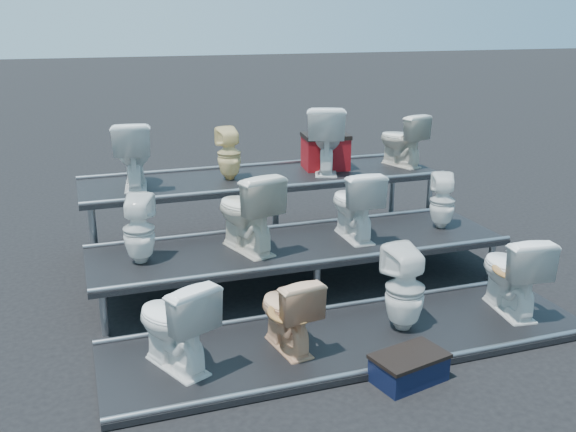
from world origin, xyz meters
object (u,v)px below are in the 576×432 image
object	(u,v)px
toilet_5	(247,211)
toilet_7	(443,201)
toilet_9	(229,154)
toilet_0	(174,323)
red_crate	(325,153)
toilet_1	(288,311)
step_stool	(409,369)
toilet_2	(405,288)
toilet_3	(512,272)
toilet_10	(325,139)
toilet_8	(133,154)
toilet_4	(139,229)
toilet_11	(402,140)
toilet_6	(354,204)

from	to	relation	value
toilet_5	toilet_7	xyz separation A→B (m)	(2.20, 0.00, -0.10)
toilet_5	toilet_9	xyz separation A→B (m)	(0.15, 1.30, 0.30)
toilet_0	red_crate	xyz separation A→B (m)	(2.35, 2.76, 0.62)
toilet_1	step_stool	xyz separation A→B (m)	(0.75, -0.68, -0.29)
toilet_0	toilet_2	distance (m)	1.99
toilet_3	toilet_10	xyz separation A→B (m)	(-0.80, 2.60, 0.82)
toilet_7	toilet_10	distance (m)	1.63
toilet_10	red_crate	distance (m)	0.27
toilet_1	red_crate	world-z (taller)	red_crate
toilet_3	toilet_7	world-z (taller)	toilet_7
toilet_10	step_stool	bearing A→B (deg)	100.01
toilet_1	toilet_5	world-z (taller)	toilet_5
toilet_3	toilet_1	bearing A→B (deg)	7.64
toilet_7	toilet_10	size ratio (longest dim) A/B	0.74
toilet_0	toilet_5	xyz separation A→B (m)	(0.94, 1.30, 0.42)
toilet_2	toilet_8	world-z (taller)	toilet_8
toilet_2	toilet_1	bearing A→B (deg)	-5.33
toilet_4	red_crate	size ratio (longest dim) A/B	1.22
toilet_3	step_stool	world-z (taller)	toilet_3
red_crate	toilet_4	bearing A→B (deg)	-141.74
toilet_3	toilet_8	bearing A→B (deg)	-32.64
toilet_3	toilet_11	bearing A→B (deg)	-87.51
toilet_1	toilet_4	distance (m)	1.70
toilet_1	toilet_5	size ratio (longest dim) A/B	0.82
toilet_1	toilet_7	bearing A→B (deg)	-158.13
toilet_11	step_stool	xyz separation A→B (m)	(-1.65, -3.28, -1.09)
toilet_6	toilet_11	xyz separation A→B (m)	(1.23, 1.30, 0.37)
toilet_4	toilet_5	world-z (taller)	toilet_5
red_crate	step_stool	distance (m)	3.63
toilet_2	toilet_6	size ratio (longest dim) A/B	1.03
toilet_5	red_crate	bearing A→B (deg)	-150.34
toilet_1	toilet_6	xyz separation A→B (m)	(1.17, 1.30, 0.44)
toilet_6	toilet_10	world-z (taller)	toilet_10
toilet_0	toilet_10	bearing A→B (deg)	-155.96
toilet_4	toilet_11	bearing A→B (deg)	-139.29
toilet_2	toilet_7	distance (m)	1.77
toilet_4	step_stool	distance (m)	2.74
toilet_7	toilet_10	world-z (taller)	toilet_10
toilet_4	step_stool	world-z (taller)	toilet_4
step_stool	toilet_0	bearing A→B (deg)	144.86
toilet_8	toilet_9	distance (m)	1.08
toilet_10	toilet_2	bearing A→B (deg)	104.07
toilet_4	step_stool	bearing A→B (deg)	151.49
toilet_5	toilet_7	world-z (taller)	toilet_5
toilet_4	toilet_9	world-z (taller)	toilet_9
toilet_1	toilet_5	bearing A→B (deg)	-99.42
toilet_4	toilet_5	distance (m)	1.04
toilet_7	toilet_9	distance (m)	2.46
toilet_3	toilet_10	bearing A→B (deg)	-65.32
toilet_0	red_crate	distance (m)	3.67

